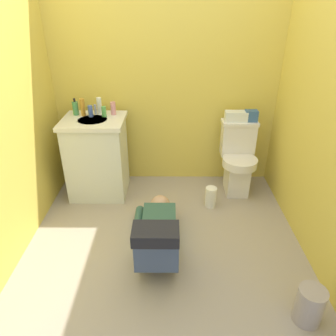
{
  "coord_description": "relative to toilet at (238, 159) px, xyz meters",
  "views": [
    {
      "loc": [
        0.04,
        -2.13,
        1.83
      ],
      "look_at": [
        0.03,
        0.45,
        0.45
      ],
      "focal_mm": 33.7,
      "sensor_mm": 36.0,
      "label": 1
    }
  ],
  "objects": [
    {
      "name": "trash_can",
      "position": [
        0.18,
        -1.59,
        -0.24
      ],
      "size": [
        0.17,
        0.17,
        0.26
      ],
      "primitive_type": "cylinder",
      "color": "#9C908C",
      "rests_on": "ground_plane"
    },
    {
      "name": "wall_right",
      "position": [
        0.44,
        -0.81,
        0.83
      ],
      "size": [
        0.08,
        2.16,
        2.4
      ],
      "primitive_type": "cube",
      "color": "#DCC24C",
      "rests_on": "ground_plane"
    },
    {
      "name": "soap_dispenser",
      "position": [
        -1.64,
        0.07,
        0.52
      ],
      "size": [
        0.06,
        0.06,
        0.17
      ],
      "color": "#428C51",
      "rests_on": "vanity_cabinet"
    },
    {
      "name": "bottle_white",
      "position": [
        -1.41,
        0.1,
        0.53
      ],
      "size": [
        0.05,
        0.05,
        0.16
      ],
      "primitive_type": "cylinder",
      "color": "white",
      "rests_on": "vanity_cabinet"
    },
    {
      "name": "bottle_green",
      "position": [
        -1.35,
        0.01,
        0.5
      ],
      "size": [
        0.04,
        0.04,
        0.1
      ],
      "primitive_type": "cylinder",
      "color": "#50A450",
      "rests_on": "vanity_cabinet"
    },
    {
      "name": "tissue_box",
      "position": [
        -0.04,
        0.09,
        0.43
      ],
      "size": [
        0.22,
        0.11,
        0.1
      ],
      "primitive_type": "cube",
      "color": "silver",
      "rests_on": "toilet"
    },
    {
      "name": "bottle_blue",
      "position": [
        -1.48,
        0.01,
        0.51
      ],
      "size": [
        0.04,
        0.04,
        0.11
      ],
      "primitive_type": "cylinder",
      "color": "#4761B5",
      "rests_on": "vanity_cabinet"
    },
    {
      "name": "wall_back",
      "position": [
        -0.75,
        0.31,
        0.83
      ],
      "size": [
        2.45,
        0.08,
        2.4
      ],
      "primitive_type": "cube",
      "color": "#DCC24C",
      "rests_on": "ground_plane"
    },
    {
      "name": "bottle_pink",
      "position": [
        -1.27,
        0.08,
        0.52
      ],
      "size": [
        0.05,
        0.05,
        0.13
      ],
      "primitive_type": "cylinder",
      "color": "pink",
      "rests_on": "vanity_cabinet"
    },
    {
      "name": "person_plumber",
      "position": [
        -0.8,
        -0.96,
        -0.19
      ],
      "size": [
        0.39,
        1.06,
        0.52
      ],
      "color": "#33594C",
      "rests_on": "ground_plane"
    },
    {
      "name": "bottle_amber",
      "position": [
        -1.56,
        0.05,
        0.54
      ],
      "size": [
        0.05,
        0.05,
        0.17
      ],
      "primitive_type": "cylinder",
      "color": "#C88829",
      "rests_on": "vanity_cabinet"
    },
    {
      "name": "paper_towel_roll",
      "position": [
        -0.3,
        -0.32,
        -0.26
      ],
      "size": [
        0.11,
        0.11,
        0.21
      ],
      "primitive_type": "cylinder",
      "color": "white",
      "rests_on": "ground_plane"
    },
    {
      "name": "toilet",
      "position": [
        0.0,
        0.0,
        0.0
      ],
      "size": [
        0.36,
        0.46,
        0.75
      ],
      "color": "silver",
      "rests_on": "ground_plane"
    },
    {
      "name": "vanity_cabinet",
      "position": [
        -1.45,
        -0.05,
        0.05
      ],
      "size": [
        0.6,
        0.52,
        0.82
      ],
      "color": "silver",
      "rests_on": "ground_plane"
    },
    {
      "name": "faucet",
      "position": [
        -1.45,
        0.09,
        0.5
      ],
      "size": [
        0.02,
        0.02,
        0.1
      ],
      "primitive_type": "cylinder",
      "color": "silver",
      "rests_on": "vanity_cabinet"
    },
    {
      "name": "ground_plane",
      "position": [
        -0.75,
        -0.81,
        -0.39
      ],
      "size": [
        2.79,
        3.16,
        0.04
      ],
      "primitive_type": "cube",
      "color": "#A09381"
    },
    {
      "name": "toiletry_bag",
      "position": [
        0.11,
        0.09,
        0.44
      ],
      "size": [
        0.12,
        0.09,
        0.11
      ],
      "primitive_type": "cube",
      "color": "#33598C",
      "rests_on": "toilet"
    }
  ]
}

